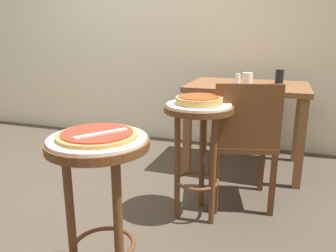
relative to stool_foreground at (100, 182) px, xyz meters
name	(u,v)px	position (x,y,z in m)	size (l,w,h in m)	color
ground_plane	(72,200)	(-0.66, 0.68, -0.54)	(6.00, 6.00, 0.00)	#42382D
stool_foreground	(100,182)	(0.00, 0.00, 0.00)	(0.42, 0.42, 0.72)	#5B3319
serving_plate_foreground	(98,139)	(0.00, 0.00, 0.19)	(0.39, 0.39, 0.01)	silver
pizza_foreground	(97,135)	(0.00, 0.00, 0.20)	(0.32, 0.32, 0.02)	#B78442
stool_middle	(198,135)	(0.22, 0.78, 0.00)	(0.42, 0.42, 0.72)	#5B3319
serving_plate_middle	(199,105)	(0.22, 0.78, 0.19)	(0.39, 0.39, 0.01)	silver
pizza_middle	(199,100)	(0.22, 0.78, 0.22)	(0.28, 0.28, 0.05)	tan
dining_table	(247,98)	(0.41, 1.72, 0.07)	(0.97, 0.70, 0.73)	brown
cup_near_edge	(247,79)	(0.41, 1.60, 0.25)	(0.08, 0.08, 0.11)	silver
cup_far_edge	(279,77)	(0.65, 1.81, 0.25)	(0.07, 0.07, 0.12)	black
condiment_shaker	(238,78)	(0.32, 1.75, 0.23)	(0.04, 0.04, 0.08)	white
wooden_chair	(244,140)	(0.47, 1.00, -0.07)	(0.49, 0.49, 0.85)	#5B3319
pizza_server_knife	(101,133)	(0.03, -0.02, 0.22)	(0.22, 0.02, 0.01)	silver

